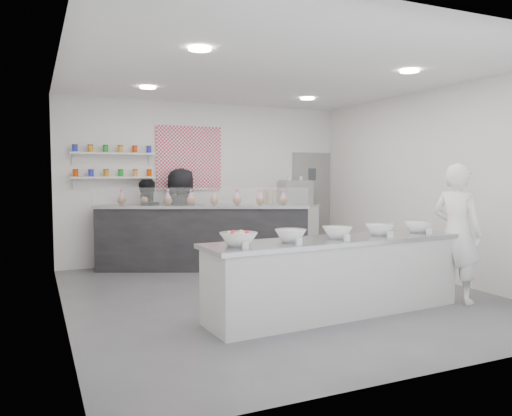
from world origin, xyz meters
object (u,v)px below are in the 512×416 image
(prep_counter, at_px, (337,276))
(woman_prep, at_px, (457,233))
(espresso_machine, at_px, (295,193))
(back_bar, at_px, (203,237))
(staff_right, at_px, (181,217))
(espresso_ledge, at_px, (284,230))
(staff_left, at_px, (145,224))

(prep_counter, distance_m, woman_prep, 1.79)
(espresso_machine, height_order, woman_prep, woman_prep)
(back_bar, bearing_deg, woman_prep, -32.25)
(staff_right, bearing_deg, espresso_ledge, 160.00)
(espresso_machine, relative_size, woman_prep, 0.34)
(espresso_ledge, xyz_separation_m, woman_prep, (0.42, -4.09, 0.38))
(back_bar, distance_m, staff_left, 1.04)
(woman_prep, distance_m, staff_right, 4.69)
(back_bar, relative_size, espresso_machine, 5.95)
(prep_counter, distance_m, espresso_ledge, 4.14)
(staff_left, bearing_deg, prep_counter, 98.71)
(woman_prep, height_order, staff_right, woman_prep)
(back_bar, xyz_separation_m, staff_left, (-0.90, 0.47, 0.22))
(espresso_ledge, height_order, staff_right, staff_right)
(espresso_machine, relative_size, staff_right, 0.35)
(back_bar, bearing_deg, espresso_ledge, 42.28)
(back_bar, bearing_deg, espresso_machine, 40.19)
(back_bar, height_order, espresso_machine, espresso_machine)
(espresso_ledge, xyz_separation_m, espresso_machine, (0.26, 0.00, 0.76))
(espresso_machine, distance_m, staff_right, 2.47)
(back_bar, distance_m, espresso_machine, 2.38)
(espresso_machine, xyz_separation_m, staff_left, (-3.08, -0.18, -0.49))
(prep_counter, bearing_deg, woman_prep, -8.93)
(prep_counter, xyz_separation_m, espresso_machine, (1.57, 3.93, 0.83))
(woman_prep, bearing_deg, espresso_machine, -15.12)
(espresso_ledge, distance_m, staff_left, 2.84)
(prep_counter, distance_m, staff_right, 3.87)
(staff_left, bearing_deg, espresso_ledge, 170.49)
(back_bar, relative_size, espresso_ledge, 2.59)
(prep_counter, distance_m, espresso_machine, 4.31)
(espresso_ledge, height_order, espresso_machine, espresso_machine)
(espresso_ledge, relative_size, staff_left, 0.90)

